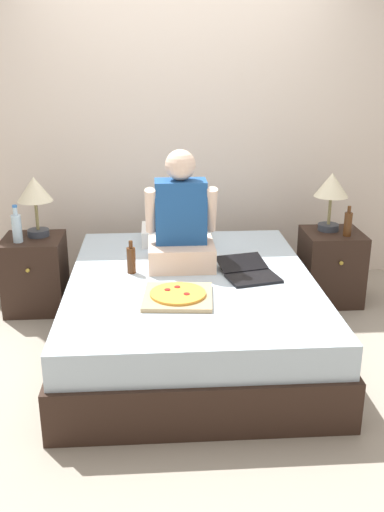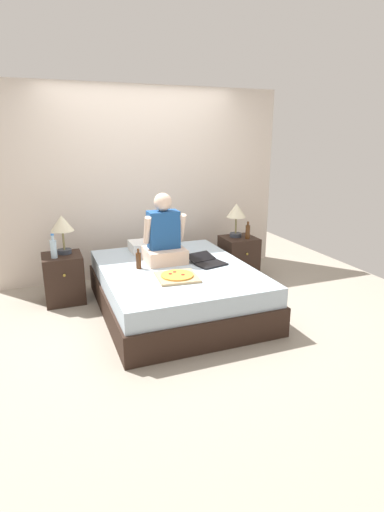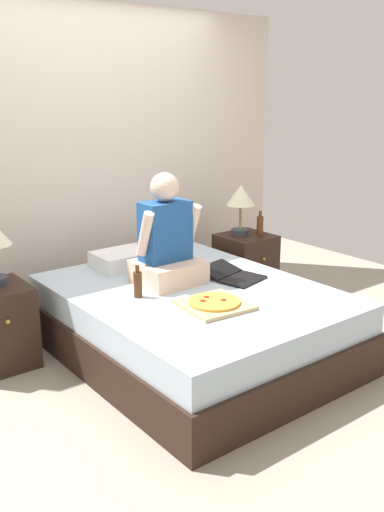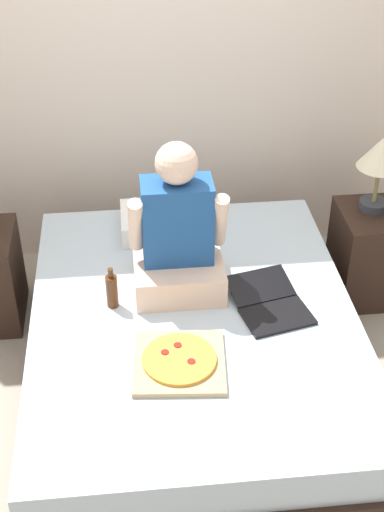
{
  "view_description": "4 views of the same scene",
  "coord_description": "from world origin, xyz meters",
  "views": [
    {
      "loc": [
        -0.22,
        -3.42,
        1.84
      ],
      "look_at": [
        0.0,
        -0.06,
        0.66
      ],
      "focal_mm": 40.0,
      "sensor_mm": 36.0,
      "label": 1
    },
    {
      "loc": [
        -1.33,
        -3.93,
        1.87
      ],
      "look_at": [
        0.11,
        -0.21,
        0.67
      ],
      "focal_mm": 28.0,
      "sensor_mm": 36.0,
      "label": 2
    },
    {
      "loc": [
        -2.28,
        -2.93,
        1.82
      ],
      "look_at": [
        -0.01,
        0.0,
        0.73
      ],
      "focal_mm": 40.0,
      "sensor_mm": 36.0,
      "label": 3
    },
    {
      "loc": [
        -0.29,
        -2.64,
        2.69
      ],
      "look_at": [
        -0.01,
        0.01,
        0.83
      ],
      "focal_mm": 50.0,
      "sensor_mm": 36.0,
      "label": 4
    }
  ],
  "objects": [
    {
      "name": "lamp_on_right_nightstand",
      "position": [
        1.11,
        0.74,
        0.89
      ],
      "size": [
        0.26,
        0.26,
        0.45
      ],
      "color": "#333842",
      "rests_on": "nightstand_right"
    },
    {
      "name": "nightstand_right",
      "position": [
        1.14,
        0.69,
        0.28
      ],
      "size": [
        0.44,
        0.47,
        0.56
      ],
      "color": "black",
      "rests_on": "ground"
    },
    {
      "name": "wall_back",
      "position": [
        0.0,
        1.38,
        1.25
      ],
      "size": [
        3.93,
        0.12,
        2.5
      ],
      "primitive_type": "cube",
      "color": "beige",
      "rests_on": "ground"
    },
    {
      "name": "pizza_box",
      "position": [
        -0.1,
        -0.35,
        0.52
      ],
      "size": [
        0.43,
        0.43,
        0.05
      ],
      "color": "tan",
      "rests_on": "bed"
    },
    {
      "name": "beer_bottle_on_bed",
      "position": [
        -0.39,
        0.1,
        0.59
      ],
      "size": [
        0.06,
        0.06,
        0.22
      ],
      "color": "#4C2811",
      "rests_on": "bed"
    },
    {
      "name": "bed",
      "position": [
        0.0,
        0.0,
        0.25
      ],
      "size": [
        1.61,
        2.05,
        0.5
      ],
      "color": "black",
      "rests_on": "ground"
    },
    {
      "name": "pillow",
      "position": [
        -0.07,
        0.74,
        0.56
      ],
      "size": [
        0.52,
        0.34,
        0.12
      ],
      "primitive_type": "cube",
      "color": "white",
      "rests_on": "bed"
    },
    {
      "name": "laptop",
      "position": [
        0.38,
        -0.01,
        0.52
      ],
      "size": [
        0.4,
        0.48,
        0.07
      ],
      "color": "black",
      "rests_on": "bed"
    },
    {
      "name": "ground_plane",
      "position": [
        0.0,
        0.0,
        0.0
      ],
      "size": [
        5.93,
        5.93,
        0.0
      ],
      "primitive_type": "plane",
      "color": "#9E9384"
    },
    {
      "name": "person_seated",
      "position": [
        -0.05,
        0.23,
        0.78
      ],
      "size": [
        0.47,
        0.4,
        0.78
      ],
      "color": "beige",
      "rests_on": "bed"
    }
  ]
}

